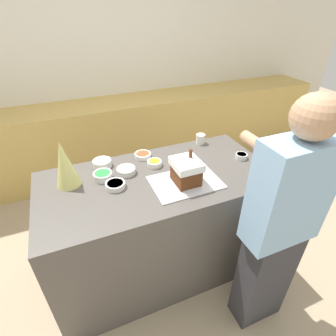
% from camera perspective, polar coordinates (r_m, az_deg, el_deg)
% --- Properties ---
extents(ground_plane, '(12.00, 12.00, 0.00)m').
position_cam_1_polar(ground_plane, '(2.53, -1.71, -19.78)').
color(ground_plane, tan).
extents(wall_back, '(8.00, 0.05, 2.60)m').
position_cam_1_polar(wall_back, '(3.60, -14.76, 20.67)').
color(wall_back, white).
rests_on(wall_back, ground_plane).
extents(back_cabinet_block, '(6.00, 0.60, 0.93)m').
position_cam_1_polar(back_cabinet_block, '(3.56, -11.97, 6.61)').
color(back_cabinet_block, tan).
rests_on(back_cabinet_block, ground_plane).
extents(kitchen_island, '(1.67, 0.82, 0.94)m').
position_cam_1_polar(kitchen_island, '(2.17, -1.92, -12.25)').
color(kitchen_island, '#514C47').
rests_on(kitchen_island, ground_plane).
extents(baking_tray, '(0.47, 0.33, 0.01)m').
position_cam_1_polar(baking_tray, '(1.81, 3.85, -3.08)').
color(baking_tray, silver).
rests_on(baking_tray, kitchen_island).
extents(gingerbread_house, '(0.18, 0.20, 0.23)m').
position_cam_1_polar(gingerbread_house, '(1.76, 3.97, -0.61)').
color(gingerbread_house, '#5B2D14').
rests_on(gingerbread_house, baking_tray).
extents(decorative_tree, '(0.16, 0.16, 0.33)m').
position_cam_1_polar(decorative_tree, '(1.83, -21.60, 0.78)').
color(decorative_tree, '#DBD675').
rests_on(decorative_tree, kitchen_island).
extents(candy_bowl_far_left, '(0.13, 0.13, 0.04)m').
position_cam_1_polar(candy_bowl_far_left, '(1.79, -11.38, -3.66)').
color(candy_bowl_far_left, white).
rests_on(candy_bowl_far_left, kitchen_island).
extents(candy_bowl_near_tray_right, '(0.09, 0.09, 0.04)m').
position_cam_1_polar(candy_bowl_near_tray_right, '(2.16, 15.68, 2.56)').
color(candy_bowl_near_tray_right, silver).
rests_on(candy_bowl_near_tray_right, kitchen_island).
extents(candy_bowl_beside_tree, '(0.13, 0.13, 0.05)m').
position_cam_1_polar(candy_bowl_beside_tree, '(1.89, -14.01, -1.57)').
color(candy_bowl_beside_tree, silver).
rests_on(candy_bowl_beside_tree, kitchen_island).
extents(candy_bowl_front_corner, '(0.13, 0.13, 0.04)m').
position_cam_1_polar(candy_bowl_front_corner, '(2.10, -5.51, 2.82)').
color(candy_bowl_front_corner, white).
rests_on(candy_bowl_front_corner, kitchen_island).
extents(candy_bowl_behind_tray, '(0.14, 0.14, 0.05)m').
position_cam_1_polar(candy_bowl_behind_tray, '(2.03, -14.13, 1.08)').
color(candy_bowl_behind_tray, white).
rests_on(candy_bowl_behind_tray, kitchen_island).
extents(candy_bowl_center_rear, '(0.11, 0.11, 0.04)m').
position_cam_1_polar(candy_bowl_center_rear, '(1.98, -2.98, 1.08)').
color(candy_bowl_center_rear, white).
rests_on(candy_bowl_center_rear, kitchen_island).
extents(candy_bowl_far_right, '(0.13, 0.13, 0.04)m').
position_cam_1_polar(candy_bowl_far_right, '(1.92, -9.10, -0.51)').
color(candy_bowl_far_right, silver).
rests_on(candy_bowl_far_right, kitchen_island).
extents(mug, '(0.08, 0.08, 0.08)m').
position_cam_1_polar(mug, '(2.31, 7.09, 6.30)').
color(mug, white).
rests_on(mug, kitchen_island).
extents(person, '(0.44, 0.55, 1.68)m').
position_cam_1_polar(person, '(1.72, 22.86, -12.06)').
color(person, '#333338').
rests_on(person, ground_plane).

